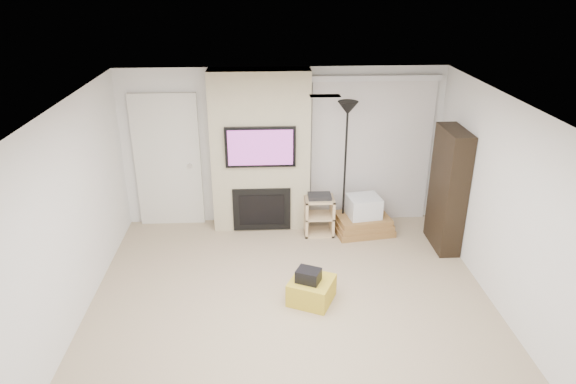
{
  "coord_description": "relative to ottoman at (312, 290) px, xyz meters",
  "views": [
    {
      "loc": [
        -0.33,
        -4.92,
        3.8
      ],
      "look_at": [
        0.0,
        1.2,
        1.15
      ],
      "focal_mm": 32.0,
      "sensor_mm": 36.0,
      "label": 1
    }
  ],
  "objects": [
    {
      "name": "av_stand",
      "position": [
        0.29,
        1.79,
        0.2
      ],
      "size": [
        0.45,
        0.38,
        0.66
      ],
      "color": "#D9B989",
      "rests_on": "floor"
    },
    {
      "name": "entry_door",
      "position": [
        -2.05,
        2.29,
        0.9
      ],
      "size": [
        1.02,
        0.11,
        2.14
      ],
      "color": "silver",
      "rests_on": "floor"
    },
    {
      "name": "vertical_blinds",
      "position": [
        1.15,
        2.28,
        1.12
      ],
      "size": [
        1.98,
        0.1,
        2.37
      ],
      "color": "silver",
      "rests_on": "floor"
    },
    {
      "name": "ceiling",
      "position": [
        -0.25,
        -0.42,
        2.35
      ],
      "size": [
        5.0,
        5.5,
        0.0
      ],
      "primitive_type": "cube",
      "color": "white",
      "rests_on": "wall_back"
    },
    {
      "name": "wall_right",
      "position": [
        2.25,
        -0.42,
        1.1
      ],
      "size": [
        0.0,
        5.5,
        2.5
      ],
      "primitive_type": "cube",
      "rotation": [
        1.57,
        0.0,
        1.57
      ],
      "color": "white",
      "rests_on": "ground"
    },
    {
      "name": "fireplace_wall",
      "position": [
        -0.6,
        2.12,
        1.09
      ],
      "size": [
        1.5,
        0.47,
        2.5
      ],
      "color": "#B8AD8C",
      "rests_on": "floor"
    },
    {
      "name": "ottoman",
      "position": [
        0.0,
        0.0,
        0.0
      ],
      "size": [
        0.66,
        0.66,
        0.3
      ],
      "primitive_type": "cube",
      "rotation": [
        0.0,
        0.0,
        -0.44
      ],
      "color": "gold",
      "rests_on": "floor"
    },
    {
      "name": "bookshelf",
      "position": [
        2.09,
        1.32,
        0.75
      ],
      "size": [
        0.3,
        0.8,
        1.8
      ],
      "color": "black",
      "rests_on": "floor"
    },
    {
      "name": "box_stack",
      "position": [
        0.98,
        1.82,
        0.07
      ],
      "size": [
        0.97,
        0.79,
        0.59
      ],
      "color": "olive",
      "rests_on": "floor"
    },
    {
      "name": "floor_lamp",
      "position": [
        0.68,
        1.92,
        1.48
      ],
      "size": [
        0.31,
        0.31,
        2.06
      ],
      "color": "black",
      "rests_on": "floor"
    },
    {
      "name": "floor",
      "position": [
        -0.25,
        -0.42,
        -0.15
      ],
      "size": [
        5.0,
        5.5,
        0.0
      ],
      "primitive_type": "cube",
      "color": "tan",
      "rests_on": "ground"
    },
    {
      "name": "wall_back",
      "position": [
        -0.25,
        2.33,
        1.1
      ],
      "size": [
        5.0,
        0.0,
        2.5
      ],
      "primitive_type": "cube",
      "rotation": [
        1.57,
        0.0,
        0.0
      ],
      "color": "white",
      "rests_on": "ground"
    },
    {
      "name": "hvac_vent",
      "position": [
        0.15,
        0.38,
        2.35
      ],
      "size": [
        0.35,
        0.18,
        0.01
      ],
      "primitive_type": "cube",
      "color": "silver",
      "rests_on": "ceiling"
    },
    {
      "name": "black_bag",
      "position": [
        -0.04,
        -0.02,
        0.23
      ],
      "size": [
        0.35,
        0.32,
        0.16
      ],
      "primitive_type": "cube",
      "rotation": [
        0.0,
        0.0,
        -0.44
      ],
      "color": "black",
      "rests_on": "ottoman"
    },
    {
      "name": "wall_left",
      "position": [
        -2.75,
        -0.42,
        1.1
      ],
      "size": [
        0.0,
        5.5,
        2.5
      ],
      "primitive_type": "cube",
      "rotation": [
        1.57,
        0.0,
        1.57
      ],
      "color": "white",
      "rests_on": "ground"
    }
  ]
}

